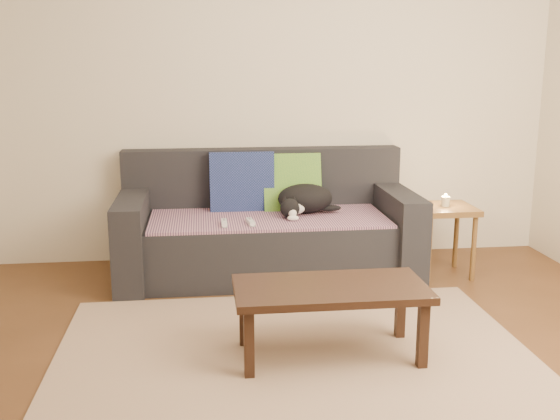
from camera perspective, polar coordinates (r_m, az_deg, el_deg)
The scene contains 13 objects.
ground at distance 3.39m, azimuth 1.64°, elevation -13.68°, with size 4.50×4.50×0.00m, color brown.
back_wall at distance 5.03m, azimuth -1.69°, elevation 10.39°, with size 4.50×0.04×2.60m, color beige.
sofa at distance 4.75m, azimuth -1.14°, elevation -1.86°, with size 2.10×0.94×0.87m.
throw_blanket at distance 4.63m, azimuth -1.03°, elevation -0.70°, with size 1.66×0.74×0.02m, color #3A2647.
cushion_navy at distance 4.83m, azimuth -3.34°, elevation 2.27°, with size 0.47×0.12×0.47m, color #112148.
cushion_green at distance 4.87m, azimuth 1.04°, elevation 2.37°, with size 0.43×0.11×0.43m, color #0B4C31.
cat at distance 4.72m, azimuth 2.11°, elevation 0.93°, with size 0.49×0.46×0.21m.
wii_remote_a at distance 4.40m, azimuth -4.88°, elevation -1.13°, with size 0.15×0.04×0.03m, color white.
wii_remote_b at distance 4.42m, azimuth -2.58°, elevation -1.05°, with size 0.15×0.04×0.03m, color white.
side_table at distance 4.82m, azimuth 14.13°, elevation -0.70°, with size 0.40×0.40×0.51m.
candle at distance 4.80m, azimuth 14.21°, elevation 0.77°, with size 0.06×0.06×0.09m.
rug at distance 3.52m, azimuth 1.27°, elevation -12.52°, with size 2.50×1.80×0.01m, color tan.
coffee_table at distance 3.39m, azimuth 4.41°, elevation -7.37°, with size 0.99×0.49×0.39m.
Camera 1 is at (-0.46, -3.00, 1.52)m, focal length 42.00 mm.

